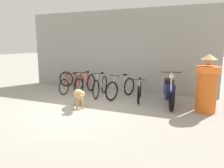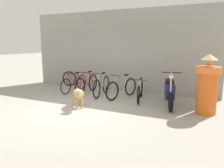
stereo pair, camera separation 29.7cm
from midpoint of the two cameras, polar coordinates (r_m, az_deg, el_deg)
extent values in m
plane|color=#9E998E|center=(6.82, -10.58, -6.36)|extent=(60.00, 60.00, 0.00)
cube|color=gray|center=(9.25, -0.14, 8.64)|extent=(8.15, 0.20, 3.30)
torus|color=black|center=(8.66, -13.40, -0.72)|extent=(0.06, 0.62, 0.62)
torus|color=black|center=(9.50, -9.44, 0.41)|extent=(0.06, 0.62, 0.62)
cylinder|color=red|center=(8.94, -11.83, 1.02)|extent=(0.04, 0.53, 0.52)
cylinder|color=red|center=(9.19, -10.69, 1.21)|extent=(0.03, 0.13, 0.47)
cylinder|color=red|center=(8.95, -11.68, 2.54)|extent=(0.05, 0.61, 0.06)
cylinder|color=red|center=(9.34, -10.12, 0.08)|extent=(0.04, 0.40, 0.07)
cylinder|color=red|center=(9.34, -9.98, 1.54)|extent=(0.04, 0.32, 0.44)
cylinder|color=red|center=(8.68, -13.14, 0.83)|extent=(0.03, 0.19, 0.46)
cube|color=black|center=(9.19, -10.55, 2.88)|extent=(0.08, 0.18, 0.05)
cylinder|color=black|center=(8.70, -12.89, 2.64)|extent=(0.46, 0.04, 0.02)
torus|color=black|center=(8.32, -9.68, -0.81)|extent=(0.07, 0.69, 0.69)
torus|color=black|center=(9.19, -6.43, 0.35)|extent=(0.07, 0.69, 0.69)
cylinder|color=red|center=(8.61, -8.38, 1.13)|extent=(0.04, 0.50, 0.57)
cylinder|color=red|center=(8.87, -7.45, 1.31)|extent=(0.03, 0.13, 0.52)
cylinder|color=red|center=(8.62, -8.26, 2.87)|extent=(0.05, 0.58, 0.06)
cylinder|color=red|center=(9.03, -6.99, -0.01)|extent=(0.04, 0.38, 0.08)
cylinder|color=red|center=(9.03, -6.87, 1.65)|extent=(0.04, 0.30, 0.48)
cylinder|color=red|center=(8.34, -9.47, 0.97)|extent=(0.03, 0.18, 0.51)
cube|color=black|center=(8.87, -7.33, 3.19)|extent=(0.08, 0.18, 0.05)
cylinder|color=black|center=(8.36, -9.26, 3.00)|extent=(0.46, 0.04, 0.02)
torus|color=black|center=(7.82, -5.26, -1.39)|extent=(0.14, 0.70, 0.70)
torus|color=black|center=(8.74, -3.03, -0.10)|extent=(0.14, 0.70, 0.70)
cylinder|color=beige|center=(8.13, -4.36, 0.71)|extent=(0.10, 0.49, 0.58)
cylinder|color=beige|center=(8.40, -3.72, 0.91)|extent=(0.05, 0.13, 0.53)
cylinder|color=beige|center=(8.14, -4.27, 2.58)|extent=(0.11, 0.57, 0.06)
cylinder|color=beige|center=(8.57, -3.41, -0.49)|extent=(0.08, 0.37, 0.08)
cylinder|color=beige|center=(8.57, -3.32, 1.29)|extent=(0.07, 0.30, 0.48)
cylinder|color=beige|center=(7.84, -5.11, 0.52)|extent=(0.05, 0.18, 0.51)
cube|color=black|center=(8.40, -3.63, 2.93)|extent=(0.09, 0.19, 0.05)
cylinder|color=black|center=(7.87, -4.96, 2.71)|extent=(0.46, 0.09, 0.02)
torus|color=black|center=(7.56, -1.19, -1.86)|extent=(0.24, 0.66, 0.67)
torus|color=black|center=(8.37, 3.49, -0.65)|extent=(0.24, 0.66, 0.67)
cylinder|color=beige|center=(7.82, 0.74, 0.20)|extent=(0.17, 0.51, 0.56)
cylinder|color=beige|center=(8.06, 2.08, 0.38)|extent=(0.06, 0.14, 0.51)
cylinder|color=beige|center=(7.82, 0.99, 2.07)|extent=(0.19, 0.59, 0.06)
cylinder|color=beige|center=(8.22, 2.68, -1.04)|extent=(0.14, 0.39, 0.08)
cylinder|color=beige|center=(8.21, 2.92, 0.75)|extent=(0.11, 0.31, 0.47)
cylinder|color=beige|center=(7.57, -0.81, 0.04)|extent=(0.08, 0.19, 0.50)
cube|color=black|center=(8.06, 2.32, 2.41)|extent=(0.12, 0.19, 0.05)
cylinder|color=black|center=(7.58, -0.43, 2.23)|extent=(0.45, 0.15, 0.02)
torus|color=black|center=(7.19, 5.78, -2.84)|extent=(0.19, 0.60, 0.60)
torus|color=black|center=(8.15, 6.35, -1.26)|extent=(0.19, 0.60, 0.60)
cylinder|color=beige|center=(7.52, 6.05, -0.72)|extent=(0.14, 0.48, 0.50)
cylinder|color=beige|center=(7.80, 6.20, -0.43)|extent=(0.06, 0.13, 0.46)
cylinder|color=beige|center=(7.53, 6.11, 1.04)|extent=(0.15, 0.56, 0.06)
cylinder|color=beige|center=(7.97, 6.25, -1.68)|extent=(0.11, 0.37, 0.07)
cylinder|color=beige|center=(7.98, 6.31, -0.02)|extent=(0.09, 0.29, 0.42)
cylinder|color=beige|center=(7.22, 5.86, -1.02)|extent=(0.07, 0.18, 0.45)
cube|color=black|center=(7.81, 6.27, 1.49)|extent=(0.11, 0.19, 0.05)
cylinder|color=black|center=(7.24, 5.94, 1.10)|extent=(0.45, 0.13, 0.02)
torus|color=black|center=(6.58, 14.02, -4.40)|extent=(0.26, 0.61, 0.60)
torus|color=black|center=(7.92, 13.06, -1.83)|extent=(0.26, 0.61, 0.60)
cube|color=navy|center=(7.21, 13.56, -1.47)|extent=(0.48, 0.87, 0.44)
cube|color=black|center=(7.30, 13.55, 0.83)|extent=(0.37, 0.57, 0.10)
cylinder|color=silver|center=(6.73, 14.00, 0.34)|extent=(0.09, 0.16, 0.63)
cylinder|color=silver|center=(6.66, 13.98, -3.35)|extent=(0.10, 0.24, 0.23)
cylinder|color=black|center=(6.73, 14.08, 3.01)|extent=(0.57, 0.18, 0.03)
sphere|color=silver|center=(6.71, 14.06, 1.96)|extent=(0.17, 0.17, 0.14)
ellipsoid|color=tan|center=(6.88, -9.95, -2.63)|extent=(0.68, 0.73, 0.30)
cylinder|color=tan|center=(6.75, -8.95, -5.16)|extent=(0.09, 0.09, 0.30)
cylinder|color=tan|center=(6.73, -10.36, -5.25)|extent=(0.09, 0.09, 0.30)
cylinder|color=tan|center=(7.16, -9.43, -4.25)|extent=(0.09, 0.09, 0.30)
cylinder|color=tan|center=(7.14, -10.76, -4.33)|extent=(0.09, 0.09, 0.30)
sphere|color=tan|center=(6.46, -9.52, -2.73)|extent=(0.36, 0.36, 0.26)
ellipsoid|color=tan|center=(6.36, -9.39, -3.12)|extent=(0.17, 0.17, 0.10)
cylinder|color=tan|center=(7.35, -10.39, -2.05)|extent=(0.23, 0.26, 0.16)
cylinder|color=orange|center=(6.71, 22.33, -1.38)|extent=(0.75, 0.75, 1.34)
cylinder|color=orange|center=(6.62, 22.68, 3.53)|extent=(0.88, 0.88, 0.18)
sphere|color=tan|center=(6.60, 22.81, 5.39)|extent=(0.29, 0.29, 0.21)
cone|color=tan|center=(6.59, 22.90, 6.60)|extent=(0.62, 0.62, 0.16)
torus|color=black|center=(10.32, -12.69, 1.30)|extent=(0.69, 0.13, 0.69)
camera|label=1|loc=(0.15, -91.19, -0.22)|focal=35.00mm
camera|label=2|loc=(0.15, 88.81, 0.22)|focal=35.00mm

